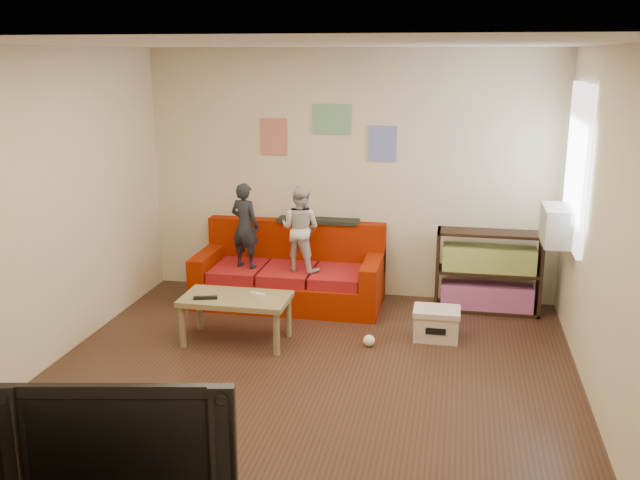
% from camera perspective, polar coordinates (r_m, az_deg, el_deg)
% --- Properties ---
extents(room_shell, '(4.52, 5.02, 2.72)m').
position_cam_1_polar(room_shell, '(5.41, -1.64, 0.97)').
color(room_shell, '#3F261B').
rests_on(room_shell, ground).
extents(sofa, '(1.99, 0.92, 0.88)m').
position_cam_1_polar(sofa, '(7.76, -2.35, -2.88)').
color(sofa, '#871A01').
rests_on(sofa, ground).
extents(child_a, '(0.38, 0.31, 0.91)m').
position_cam_1_polar(child_a, '(7.56, -6.03, 1.16)').
color(child_a, black).
rests_on(child_a, sofa).
extents(child_b, '(0.51, 0.44, 0.90)m').
position_cam_1_polar(child_b, '(7.41, -1.59, 0.91)').
color(child_b, beige).
rests_on(child_b, sofa).
extents(coffee_table, '(0.99, 0.55, 0.45)m').
position_cam_1_polar(coffee_table, '(6.70, -6.76, -5.03)').
color(coffee_table, '#8B7C51').
rests_on(coffee_table, ground).
extents(remote, '(0.22, 0.11, 0.02)m').
position_cam_1_polar(remote, '(6.65, -9.15, -4.59)').
color(remote, black).
rests_on(remote, coffee_table).
extents(game_controller, '(0.15, 0.09, 0.03)m').
position_cam_1_polar(game_controller, '(6.66, -5.01, -4.37)').
color(game_controller, silver).
rests_on(game_controller, coffee_table).
extents(bookshelf, '(1.08, 0.32, 0.86)m').
position_cam_1_polar(bookshelf, '(7.65, 13.27, -2.81)').
color(bookshelf, black).
rests_on(bookshelf, ground).
extents(window, '(0.04, 1.08, 1.48)m').
position_cam_1_polar(window, '(6.92, 19.87, 5.58)').
color(window, white).
rests_on(window, room_shell).
extents(ac_unit, '(0.28, 0.55, 0.35)m').
position_cam_1_polar(ac_unit, '(7.01, 18.51, 1.12)').
color(ac_unit, '#B7B2A3').
rests_on(ac_unit, window).
extents(artwork_left, '(0.30, 0.01, 0.40)m').
position_cam_1_polar(artwork_left, '(7.92, -3.72, 8.25)').
color(artwork_left, '#D87266').
rests_on(artwork_left, room_shell).
extents(artwork_center, '(0.42, 0.01, 0.32)m').
position_cam_1_polar(artwork_center, '(7.76, 0.97, 9.63)').
color(artwork_center, '#72B27F').
rests_on(artwork_center, room_shell).
extents(artwork_right, '(0.30, 0.01, 0.38)m').
position_cam_1_polar(artwork_right, '(7.71, 5.02, 7.68)').
color(artwork_right, '#727FCC').
rests_on(artwork_right, room_shell).
extents(file_box, '(0.44, 0.33, 0.30)m').
position_cam_1_polar(file_box, '(6.89, 9.29, -6.61)').
color(file_box, beige).
rests_on(file_box, ground).
extents(television, '(1.19, 0.38, 0.68)m').
position_cam_1_polar(television, '(3.89, -15.46, -14.87)').
color(television, black).
rests_on(television, tv_stand).
extents(tissue, '(0.13, 0.13, 0.11)m').
position_cam_1_polar(tissue, '(6.68, 3.94, -8.04)').
color(tissue, white).
rests_on(tissue, ground).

